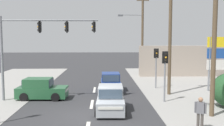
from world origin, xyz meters
TOP-DOWN VIEW (x-y plane):
  - ground_plane at (0.00, 0.00)m, footprint 140.00×140.00m
  - lane_dash_mid at (0.00, 3.00)m, footprint 0.20×2.40m
  - lane_dash_far at (0.00, 8.00)m, footprint 0.20×2.40m
  - utility_pole_foreground_right at (6.84, -0.06)m, footprint 3.78×0.63m
  - utility_pole_midground_right at (5.98, 5.85)m, footprint 1.80×0.26m
  - utility_pole_background_right at (5.15, 15.72)m, footprint 3.77×0.65m
  - traffic_signal_mast at (-4.00, 4.16)m, footprint 6.89×0.54m
  - pedestal_signal_right_kerb at (5.06, 3.43)m, footprint 0.44×0.31m
  - pedestal_signal_far_median at (5.45, 8.45)m, footprint 0.44×0.30m
  - shopping_plaza_sign at (10.48, 7.03)m, footprint 2.10×0.16m
  - shopfront_wall_far at (11.00, 16.00)m, footprint 12.00×1.00m
  - hatchback_oncoming_mid at (-3.80, 4.70)m, footprint 3.68×1.85m
  - hatchback_crossing_left at (1.39, 7.30)m, footprint 1.81×3.65m
  - hatchback_receding_far at (1.22, 1.27)m, footprint 1.86×3.68m
  - pedestrian_at_kerb at (5.46, -2.27)m, footprint 0.51×0.36m

SIDE VIEW (x-z plane):
  - ground_plane at x=0.00m, z-range 0.00..0.00m
  - lane_dash_mid at x=0.00m, z-range 0.00..0.01m
  - lane_dash_far at x=0.00m, z-range 0.00..0.01m
  - hatchback_oncoming_mid at x=-3.80m, z-range -0.06..1.47m
  - hatchback_crossing_left at x=1.39m, z-range -0.06..1.47m
  - hatchback_receding_far at x=1.22m, z-range -0.06..1.47m
  - pedestrian_at_kerb at x=5.46m, z-range 0.11..1.74m
  - shopfront_wall_far at x=11.00m, z-range 0.00..3.60m
  - pedestal_signal_right_kerb at x=5.06m, z-range 0.64..4.20m
  - pedestal_signal_far_median at x=5.45m, z-range 0.64..4.20m
  - shopping_plaza_sign at x=10.48m, z-range 0.68..5.28m
  - traffic_signal_mast at x=-4.00m, z-range 1.35..7.35m
  - utility_pole_midground_right at x=5.98m, z-range 0.24..9.94m
  - utility_pole_background_right at x=5.15m, z-range 0.36..10.24m
  - utility_pole_foreground_right at x=6.84m, z-range 0.37..10.73m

